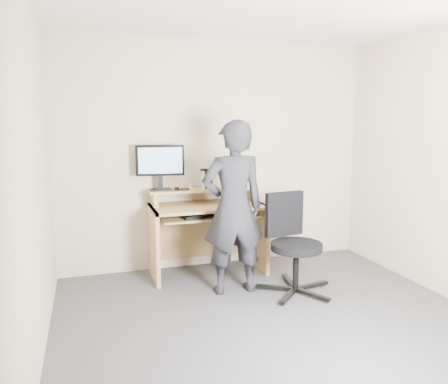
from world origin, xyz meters
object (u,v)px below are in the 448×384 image
monitor (160,163)px  office_chair (292,240)px  desk (206,222)px  person (233,208)px

monitor → office_chair: (1.11, -0.85, -0.69)m
monitor → office_chair: 1.56m
desk → monitor: bearing=173.0°
monitor → office_chair: bearing=-29.0°
monitor → office_chair: size_ratio=0.54×
desk → office_chair: office_chair is taller
office_chair → person: (-0.55, 0.14, 0.32)m
office_chair → monitor: bearing=133.9°
desk → person: person is taller
monitor → person: size_ratio=0.30×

